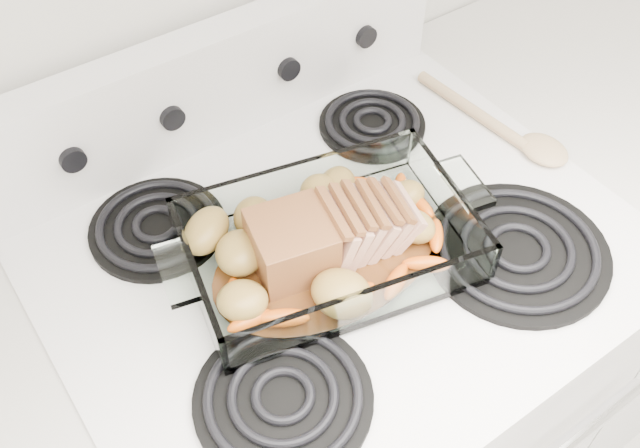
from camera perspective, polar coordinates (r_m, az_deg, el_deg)
electric_range at (r=1.36m, az=0.86°, el=-13.70°), size 0.78×0.70×1.12m
counter_right at (r=1.69m, az=19.54°, el=-1.55°), size 0.58×0.68×0.93m
baking_dish at (r=0.94m, az=0.70°, el=-1.91°), size 0.36×0.24×0.07m
pork_roast at (r=0.91m, az=0.04°, el=-1.23°), size 0.22×0.10×0.08m
roast_vegetables at (r=0.95m, az=-0.89°, el=-0.12°), size 0.39×0.21×0.05m
wooden_spoon at (r=1.17m, az=15.08°, el=7.13°), size 0.07×0.29×0.02m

